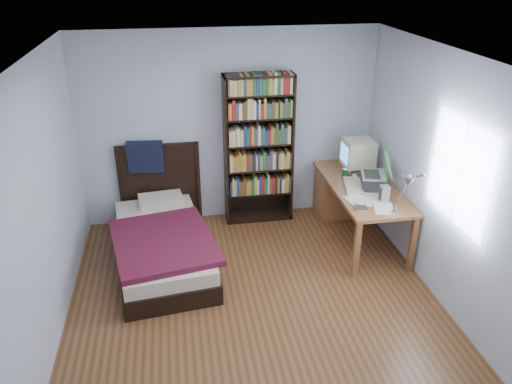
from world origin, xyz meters
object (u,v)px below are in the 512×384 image
at_px(crt_monitor, 358,154).
at_px(laptop, 374,179).
at_px(speaker, 384,193).
at_px(bookshelf, 259,150).
at_px(desk_lamp, 407,185).
at_px(keyboard, 354,187).
at_px(soda_can, 345,174).
at_px(bed, 162,239).
at_px(desk, 347,191).

xyz_separation_m(crt_monitor, laptop, (0.03, -0.54, -0.12)).
relative_size(crt_monitor, speaker, 2.28).
relative_size(crt_monitor, bookshelf, 0.22).
xyz_separation_m(desk_lamp, speaker, (0.13, 0.72, -0.45)).
distance_m(crt_monitor, bookshelf, 1.27).
bearing_deg(keyboard, soda_can, 105.29).
height_order(keyboard, bookshelf, bookshelf).
xyz_separation_m(keyboard, bed, (-2.31, -0.01, -0.49)).
relative_size(keyboard, bookshelf, 0.26).
bearing_deg(soda_can, desk, 60.78).
xyz_separation_m(soda_can, bookshelf, (-1.01, 0.50, 0.20)).
xyz_separation_m(desk_lamp, bed, (-2.41, 1.10, -1.01)).
height_order(crt_monitor, keyboard, crt_monitor).
height_order(desk, crt_monitor, crt_monitor).
bearing_deg(keyboard, laptop, 3.65).
relative_size(desk, soda_can, 13.88).
distance_m(desk_lamp, soda_can, 1.48).
bearing_deg(bookshelf, desk_lamp, -59.57).
bearing_deg(speaker, desk, 98.46).
height_order(desk, laptop, laptop).
relative_size(desk_lamp, keyboard, 1.30).
relative_size(crt_monitor, laptop, 0.95).
bearing_deg(desk, crt_monitor, -28.81).
distance_m(laptop, speaker, 0.35).
bearing_deg(desk, speaker, -84.34).
relative_size(laptop, keyboard, 0.88).
bearing_deg(desk_lamp, keyboard, 94.84).
bearing_deg(desk, bed, -167.31).
distance_m(desk, speaker, 1.02).
distance_m(laptop, bed, 2.62).
bearing_deg(desk_lamp, desk, 88.78).
bearing_deg(crt_monitor, bed, -168.70).
distance_m(desk, keyboard, 0.65).
bearing_deg(speaker, laptop, 90.29).
bearing_deg(desk, laptop, -79.51).
bearing_deg(speaker, desk_lamp, -97.27).
bearing_deg(bookshelf, desk, -12.37).
bearing_deg(bed, desk, 12.69).
bearing_deg(bookshelf, soda_can, -26.40).
distance_m(crt_monitor, soda_can, 0.35).
height_order(desk_lamp, bed, desk_lamp).
distance_m(soda_can, bookshelf, 1.15).
height_order(desk, soda_can, soda_can).
distance_m(crt_monitor, bed, 2.67).
relative_size(laptop, bed, 0.21).
xyz_separation_m(speaker, bed, (-2.54, 0.38, -0.57)).
distance_m(laptop, keyboard, 0.26).
bearing_deg(desk_lamp, soda_can, 94.27).
relative_size(crt_monitor, desk_lamp, 0.64).
xyz_separation_m(desk_lamp, soda_can, (-0.10, 1.40, -0.48)).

